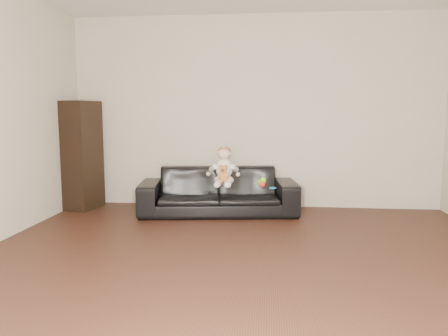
# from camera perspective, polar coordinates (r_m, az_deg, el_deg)

# --- Properties ---
(floor) EXTENTS (5.50, 5.50, 0.00)m
(floor) POSITION_cam_1_polar(r_m,az_deg,el_deg) (3.51, 2.21, -14.51)
(floor) COLOR #381D13
(floor) RESTS_ON ground
(wall_back) EXTENTS (5.00, 0.00, 5.00)m
(wall_back) POSITION_cam_1_polar(r_m,az_deg,el_deg) (6.01, 3.99, 7.29)
(wall_back) COLOR #BFB5A0
(wall_back) RESTS_ON ground
(wall_front) EXTENTS (5.00, 0.00, 5.00)m
(wall_front) POSITION_cam_1_polar(r_m,az_deg,el_deg) (0.54, -16.39, 5.85)
(wall_front) COLOR #BFB5A0
(wall_front) RESTS_ON ground
(sofa) EXTENTS (2.08, 1.03, 0.58)m
(sofa) POSITION_cam_1_polar(r_m,az_deg,el_deg) (5.63, -0.75, -3.01)
(sofa) COLOR black
(sofa) RESTS_ON floor
(cabinet) EXTENTS (0.45, 0.56, 1.45)m
(cabinet) POSITION_cam_1_polar(r_m,az_deg,el_deg) (6.16, -18.09, 1.58)
(cabinet) COLOR black
(cabinet) RESTS_ON floor
(shelf_item) EXTENTS (0.22, 0.28, 0.28)m
(shelf_item) POSITION_cam_1_polar(r_m,az_deg,el_deg) (6.13, -18.04, 4.61)
(shelf_item) COLOR silver
(shelf_item) RESTS_ON cabinet
(baby) EXTENTS (0.34, 0.42, 0.49)m
(baby) POSITION_cam_1_polar(r_m,az_deg,el_deg) (5.47, -0.01, -0.04)
(baby) COLOR silver
(baby) RESTS_ON sofa
(teddy_bear) EXTENTS (0.14, 0.14, 0.22)m
(teddy_bear) POSITION_cam_1_polar(r_m,az_deg,el_deg) (5.33, -0.07, -0.79)
(teddy_bear) COLOR #C17637
(teddy_bear) RESTS_ON sofa
(toy_green) EXTENTS (0.15, 0.16, 0.09)m
(toy_green) POSITION_cam_1_polar(r_m,az_deg,el_deg) (5.49, 4.92, -1.87)
(toy_green) COLOR #80EB1B
(toy_green) RESTS_ON sofa
(toy_rattle) EXTENTS (0.09, 0.09, 0.07)m
(toy_rattle) POSITION_cam_1_polar(r_m,az_deg,el_deg) (5.38, 5.04, -2.18)
(toy_rattle) COLOR red
(toy_rattle) RESTS_ON sofa
(toy_blue_disc) EXTENTS (0.11, 0.11, 0.01)m
(toy_blue_disc) POSITION_cam_1_polar(r_m,az_deg,el_deg) (5.32, 6.37, -2.60)
(toy_blue_disc) COLOR #1A84D0
(toy_blue_disc) RESTS_ON sofa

